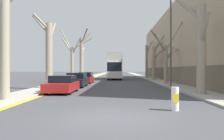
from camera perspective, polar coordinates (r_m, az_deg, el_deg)
name	(u,v)px	position (r m, az deg, el deg)	size (l,w,h in m)	color
ground_plane	(110,118)	(8.07, -0.42, -12.38)	(300.00, 300.00, 0.00)	#424247
sidewalk_left	(94,76)	(58.25, -4.72, -1.51)	(2.34, 120.00, 0.12)	#A39E93
sidewalk_right	(140,76)	(58.19, 7.44, -1.52)	(2.34, 120.00, 0.12)	#A39E93
building_facade_right	(199,47)	(35.33, 21.67, 5.67)	(10.08, 43.52, 10.33)	tan
kerb_line_stripe	(99,76)	(58.12, -3.39, -1.57)	(0.24, 120.00, 0.01)	yellow
street_tree_left_0	(6,39)	(13.40, -25.96, 7.39)	(2.61, 1.52, 7.46)	gray
street_tree_left_1	(48,52)	(20.20, -16.27, 4.47)	(2.43, 2.61, 6.94)	gray
street_tree_left_2	(72,59)	(28.95, -10.38, 2.72)	(4.37, 1.93, 7.25)	gray
street_tree_left_3	(82,57)	(35.99, -7.88, 3.40)	(1.91, 3.96, 8.27)	gray
street_tree_right_0	(200,44)	(16.20, 22.04, 6.28)	(2.21, 4.93, 7.34)	gray
street_tree_right_1	(166,59)	(26.00, 13.93, 2.79)	(4.05, 3.02, 7.07)	gray
street_tree_right_2	(155,60)	(35.40, 11.14, 2.62)	(2.57, 1.80, 7.35)	gray
street_tree_right_3	(147,59)	(43.98, 9.12, 2.74)	(2.44, 2.81, 8.61)	gray
double_decker_bus	(115,65)	(39.97, 0.77, 1.25)	(2.54, 11.89, 4.44)	silver
parked_car_0	(62,84)	(16.80, -12.81, -3.70)	(1.89, 3.98, 1.30)	maroon
parked_car_1	(77,80)	(22.19, -9.24, -2.64)	(1.87, 4.03, 1.41)	black
parked_car_2	(86,78)	(28.36, -6.85, -2.05)	(1.71, 4.51, 1.40)	maroon
lamp_post	(170,36)	(21.97, 14.87, 8.52)	(1.40, 0.20, 8.96)	#4C4F54
traffic_bollard	(175,99)	(9.72, 16.15, -7.24)	(0.32, 0.33, 1.00)	white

